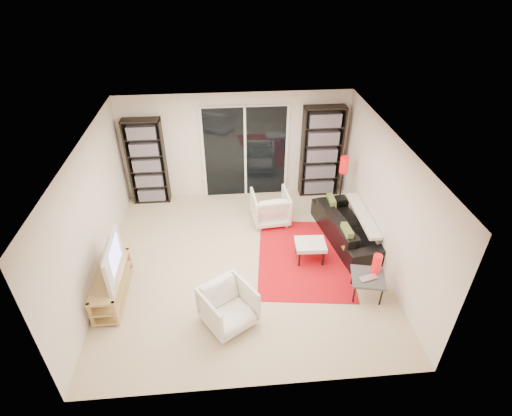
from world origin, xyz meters
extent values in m
plane|color=beige|center=(0.00, 0.00, 0.00)|extent=(5.00, 5.00, 0.00)
cube|color=silver|center=(0.00, 2.50, 1.20)|extent=(5.00, 0.02, 2.40)
cube|color=silver|center=(0.00, -2.50, 1.20)|extent=(5.00, 0.02, 2.40)
cube|color=silver|center=(-2.50, 0.00, 1.20)|extent=(0.02, 5.00, 2.40)
cube|color=silver|center=(2.50, 0.00, 1.20)|extent=(0.02, 5.00, 2.40)
cube|color=white|center=(0.00, 0.00, 2.40)|extent=(5.00, 5.00, 0.02)
cube|color=white|center=(0.20, 2.47, 1.05)|extent=(1.92, 0.06, 2.16)
cube|color=black|center=(0.20, 2.44, 1.05)|extent=(1.80, 0.02, 2.10)
cube|color=white|center=(0.20, 2.42, 1.05)|extent=(0.05, 0.02, 2.10)
cube|color=black|center=(-1.95, 2.34, 0.97)|extent=(0.80, 0.30, 1.95)
cube|color=brown|center=(-1.95, 2.32, 0.97)|extent=(0.70, 0.22, 1.85)
cube|color=black|center=(1.90, 2.34, 1.05)|extent=(0.90, 0.30, 2.10)
cube|color=brown|center=(1.90, 2.32, 1.05)|extent=(0.80, 0.22, 2.00)
cube|color=tan|center=(-2.22, -0.66, 0.48)|extent=(0.42, 1.33, 0.04)
cube|color=tan|center=(-2.22, -0.66, 0.25)|extent=(0.42, 1.33, 0.03)
cube|color=tan|center=(-2.22, -0.66, 0.06)|extent=(0.42, 1.33, 0.04)
cube|color=tan|center=(-2.40, -1.28, 0.25)|extent=(0.05, 0.05, 0.50)
cube|color=tan|center=(-2.40, -0.04, 0.25)|extent=(0.05, 0.05, 0.50)
cube|color=tan|center=(-2.04, -1.28, 0.25)|extent=(0.05, 0.05, 0.50)
cube|color=tan|center=(-2.04, -0.04, 0.25)|extent=(0.05, 0.05, 0.50)
imported|color=black|center=(-2.20, -0.66, 0.80)|extent=(0.17, 1.06, 0.61)
cube|color=red|center=(1.14, 0.03, 0.01)|extent=(1.97, 2.48, 0.01)
imported|color=black|center=(2.09, 0.53, 0.29)|extent=(1.09, 2.08, 0.58)
imported|color=silver|center=(0.64, 1.28, 0.35)|extent=(0.80, 0.82, 0.69)
imported|color=silver|center=(-0.32, -1.37, 0.34)|extent=(1.00, 1.01, 0.67)
cube|color=silver|center=(1.22, -0.03, 0.36)|extent=(0.57, 0.47, 0.08)
cylinder|color=black|center=(1.00, -0.20, 0.16)|extent=(0.04, 0.04, 0.32)
cylinder|color=black|center=(1.01, 0.16, 0.16)|extent=(0.04, 0.04, 0.32)
cylinder|color=black|center=(1.43, -0.22, 0.16)|extent=(0.04, 0.04, 0.32)
cylinder|color=black|center=(1.45, 0.14, 0.16)|extent=(0.04, 0.04, 0.32)
cube|color=#444348|center=(1.99, -0.98, 0.38)|extent=(0.64, 0.64, 0.04)
cylinder|color=black|center=(1.73, -1.15, 0.19)|extent=(0.03, 0.03, 0.38)
cylinder|color=black|center=(1.82, -0.73, 0.19)|extent=(0.03, 0.03, 0.38)
cylinder|color=black|center=(2.15, -1.24, 0.19)|extent=(0.03, 0.03, 0.38)
cylinder|color=black|center=(2.24, -0.82, 0.19)|extent=(0.03, 0.03, 0.38)
imported|color=silver|center=(1.98, -1.07, 0.41)|extent=(0.34, 0.27, 0.02)
cylinder|color=red|center=(2.14, -0.86, 0.57)|extent=(0.15, 0.15, 0.33)
cylinder|color=black|center=(2.19, 1.55, 0.01)|extent=(0.20, 0.20, 0.03)
cylinder|color=black|center=(2.19, 1.55, 0.49)|extent=(0.03, 0.03, 0.98)
cylinder|color=red|center=(2.19, 1.55, 1.13)|extent=(0.18, 0.18, 0.35)
camera|label=1|loc=(-0.28, -5.61, 4.97)|focal=28.00mm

